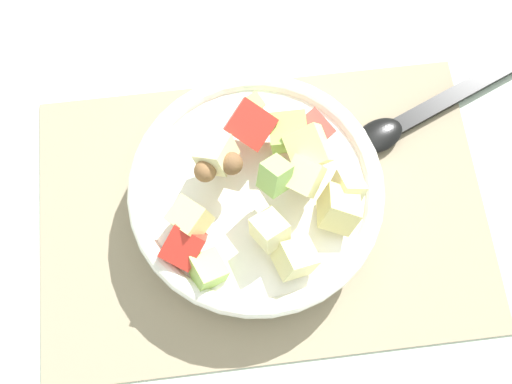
# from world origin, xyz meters

# --- Properties ---
(ground_plane) EXTENTS (2.40, 2.40, 0.00)m
(ground_plane) POSITION_xyz_m (0.00, 0.00, 0.00)
(ground_plane) COLOR silver
(placemat) EXTENTS (0.46, 0.30, 0.01)m
(placemat) POSITION_xyz_m (0.00, 0.00, 0.00)
(placemat) COLOR gray
(placemat) RESTS_ON ground_plane
(salad_bowl) EXTENTS (0.25, 0.25, 0.12)m
(salad_bowl) POSITION_xyz_m (0.01, -0.01, 0.04)
(salad_bowl) COLOR white
(salad_bowl) RESTS_ON placemat
(serving_spoon) EXTENTS (0.22, 0.11, 0.01)m
(serving_spoon) POSITION_xyz_m (-0.18, -0.09, 0.01)
(serving_spoon) COLOR black
(serving_spoon) RESTS_ON placemat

